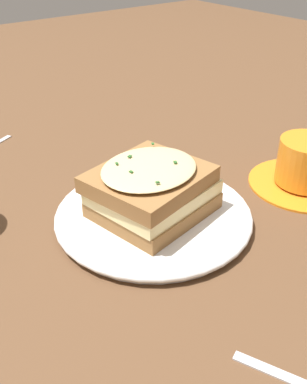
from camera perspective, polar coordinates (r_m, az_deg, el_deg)
ground_plane at (r=0.55m, az=-3.75°, el=-3.04°), size 2.40×2.40×0.00m
dinner_plate at (r=0.54m, az=-0.00°, el=-2.96°), size 0.23×0.23×0.01m
sandwich at (r=0.52m, az=-0.24°, el=0.36°), size 0.13×0.15×0.07m
teacup_with_saucer at (r=0.63m, az=18.91°, el=3.02°), size 0.15×0.15×0.07m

